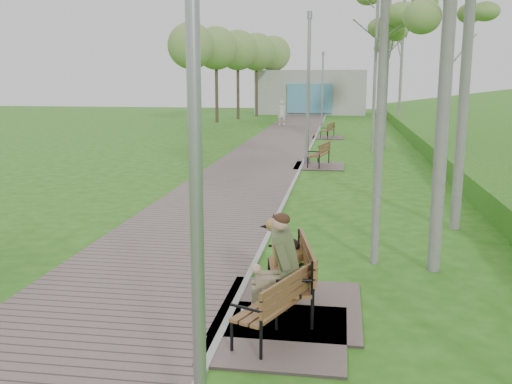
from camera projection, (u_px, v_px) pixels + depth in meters
walkway at (267, 155)px, 25.20m from camera, size 3.50×67.00×0.04m
kerb at (307, 155)px, 24.94m from camera, size 0.10×67.00×0.05m
building_north at (311, 92)px, 53.33m from camera, size 10.00×5.20×4.00m
bench_main at (284, 277)px, 8.37m from camera, size 2.07×2.30×1.80m
bench_second at (275, 321)px, 7.58m from camera, size 1.83×2.03×1.12m
bench_third at (319, 161)px, 21.93m from camera, size 1.89×2.10×1.16m
bench_far at (327, 134)px, 32.25m from camera, size 1.72×1.91×1.06m
lamp_post_near at (197, 236)px, 4.46m from camera, size 0.18×0.18×4.66m
lamp_post_second at (308, 94)px, 22.19m from camera, size 0.23×0.23×5.84m
lamp_post_third at (322, 92)px, 38.76m from camera, size 0.20×0.20×5.06m
pedestrian_near at (282, 113)px, 40.25m from camera, size 0.75×0.61×1.77m
birch_mid_c at (389, 23)px, 26.30m from camera, size 2.41×2.41×7.41m
birch_far_a at (453, 5)px, 21.92m from camera, size 2.45×2.45×7.77m
birch_far_c at (404, 21)px, 37.49m from camera, size 2.50×2.50×8.96m
birch_distant_b at (388, 37)px, 48.35m from camera, size 2.48×2.48×8.60m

